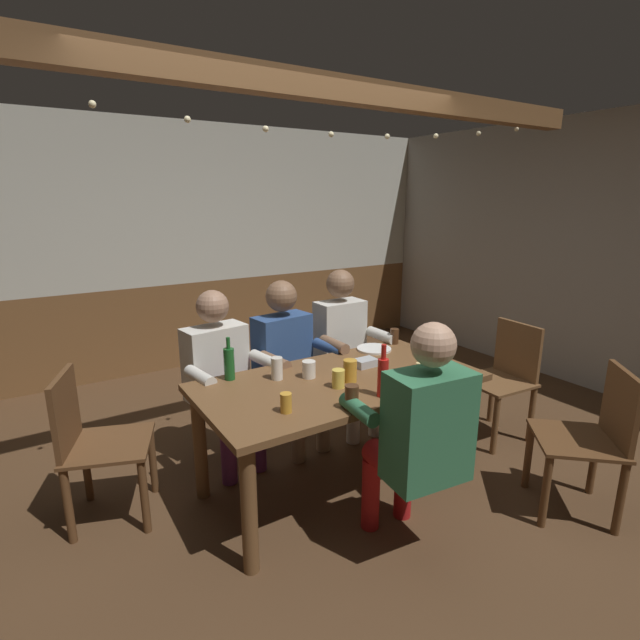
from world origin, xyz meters
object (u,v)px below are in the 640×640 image
at_px(person_0, 221,370).
at_px(pint_glass_1, 350,371).
at_px(dining_table, 340,395).
at_px(plate_1, 449,372).
at_px(person_1, 288,356).
at_px(pint_glass_5, 394,336).
at_px(pint_glass_3, 416,375).
at_px(pint_glass_2, 309,369).
at_px(chair_empty_near_left, 504,376).
at_px(bottle_0, 229,363).
at_px(pint_glass_4, 277,368).
at_px(person_2, 345,343).
at_px(pint_glass_7, 286,403).
at_px(chair_empty_far_end, 93,442).
at_px(table_candle, 419,369).
at_px(plate_0, 374,349).
at_px(condiment_caddy, 365,363).
at_px(bottle_1, 383,376).
at_px(chair_empty_near_right, 592,437).
at_px(pint_glass_6, 338,379).
at_px(person_3, 420,430).
at_px(pint_glass_0, 352,397).

relative_size(person_0, pint_glass_1, 8.99).
xyz_separation_m(dining_table, plate_1, (0.63, -0.28, 0.11)).
distance_m(person_1, pint_glass_5, 0.81).
distance_m(dining_table, pint_glass_3, 0.47).
height_order(pint_glass_1, pint_glass_2, pint_glass_1).
relative_size(chair_empty_near_left, pint_glass_2, 8.49).
bearing_deg(bottle_0, plate_1, -28.04).
relative_size(person_1, pint_glass_1, 9.12).
height_order(pint_glass_2, pint_glass_4, pint_glass_4).
height_order(person_2, pint_glass_7, person_2).
bearing_deg(bottle_0, pint_glass_3, -36.41).
relative_size(person_1, pint_glass_5, 10.68).
relative_size(person_0, plate_1, 4.59).
relative_size(pint_glass_2, pint_glass_4, 0.76).
distance_m(chair_empty_near_left, chair_empty_far_end, 2.83).
xyz_separation_m(table_candle, plate_0, (0.08, 0.54, -0.03)).
relative_size(person_0, person_1, 0.99).
xyz_separation_m(person_0, pint_glass_1, (0.53, -0.74, 0.13)).
bearing_deg(person_0, condiment_caddy, 134.34).
bearing_deg(pint_glass_2, plate_0, 17.15).
height_order(person_0, plate_0, person_0).
xyz_separation_m(pint_glass_2, pint_glass_5, (0.89, 0.25, 0.01)).
distance_m(pint_glass_2, pint_glass_3, 0.64).
bearing_deg(pint_glass_2, condiment_caddy, -4.20).
bearing_deg(person_0, table_candle, 128.42).
relative_size(dining_table, pint_glass_7, 16.53).
bearing_deg(pint_glass_4, pint_glass_3, -38.08).
distance_m(dining_table, pint_glass_5, 0.85).
xyz_separation_m(person_1, plate_0, (0.52, -0.34, 0.06)).
bearing_deg(person_0, bottle_1, 110.31).
bearing_deg(person_2, plate_1, 96.56).
bearing_deg(chair_empty_far_end, plate_0, 105.21).
bearing_deg(pint_glass_2, chair_empty_near_right, -41.95).
bearing_deg(pint_glass_6, chair_empty_far_end, 155.12).
relative_size(person_1, condiment_caddy, 8.72).
height_order(plate_0, pint_glass_3, pint_glass_3).
distance_m(chair_empty_near_right, bottle_1, 1.26).
height_order(chair_empty_near_right, pint_glass_7, chair_empty_near_right).
bearing_deg(pint_glass_4, person_2, 29.38).
bearing_deg(person_2, pint_glass_1, 56.24).
bearing_deg(pint_glass_7, person_3, -42.29).
distance_m(pint_glass_0, pint_glass_5, 1.20).
distance_m(person_0, pint_glass_1, 0.91).
xyz_separation_m(person_0, table_candle, (0.94, -0.88, 0.10)).
relative_size(pint_glass_2, pint_glass_5, 0.91).
bearing_deg(plate_0, pint_glass_4, -171.36).
height_order(chair_empty_near_left, plate_1, chair_empty_near_left).
height_order(table_candle, bottle_0, bottle_0).
bearing_deg(person_2, pint_glass_2, 39.42).
bearing_deg(bottle_0, pint_glass_4, -31.59).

